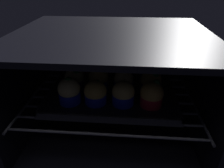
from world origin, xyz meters
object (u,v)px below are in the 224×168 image
Objects in this scene: muffin_row2_col3 at (148,71)px; muffin_row1_col2 at (124,81)px; muffin_row0_col1 at (96,93)px; muffin_row1_col1 at (99,79)px; muffin_row2_col0 at (81,69)px; muffin_row2_col1 at (102,70)px; muffin_row0_col3 at (152,95)px; baking_tray at (112,91)px; muffin_row1_col3 at (151,82)px; muffin_row1_col0 at (75,79)px; muffin_row0_col0 at (69,91)px; muffin_row0_col2 at (123,94)px; muffin_row2_col2 at (125,71)px.

muffin_row1_col2 is at bearing -136.02° from muffin_row2_col3.
muffin_row0_col1 is 0.93× the size of muffin_row1_col2.
muffin_row1_col1 is at bearing 91.21° from muffin_row0_col1.
muffin_row1_col1 is at bearing -44.91° from muffin_row2_col0.
muffin_row2_col1 is at bearing 90.23° from muffin_row0_col1.
muffin_row0_col3 reaches higher than muffin_row1_col1.
muffin_row1_col1 is 1.04× the size of muffin_row2_col3.
muffin_row1_col2 is (3.95, -0.34, 4.10)cm from baking_tray.
muffin_row1_col3 is 1.05× the size of muffin_row2_col3.
baking_tray is at bearing -147.23° from muffin_row2_col3.
muffin_row0_col1 is at bearing -136.26° from muffin_row1_col2.
muffin_row0_col1 is 16.55cm from muffin_row2_col1.
muffin_row1_col0 is at bearing -135.70° from muffin_row2_col1.
muffin_row1_col1 reaches higher than muffin_row2_col0.
muffin_row2_col3 is (25.39, 16.98, -0.43)cm from muffin_row0_col0.
muffin_row1_col3 is (0.47, 8.11, 0.12)cm from muffin_row0_col3.
muffin_row2_col1 is (-17.10, 16.57, -0.37)cm from muffin_row0_col3.
muffin_row0_col0 is at bearing -179.31° from muffin_row0_col3.
muffin_row0_col2 is 18.92cm from muffin_row1_col0.
muffin_row0_col1 is (-4.42, -8.35, 3.90)cm from baking_tray.
muffin_row0_col1 is (8.06, 0.32, -0.52)cm from muffin_row0_col0.
muffin_row2_col1 is (-8.57, 16.50, -0.22)cm from muffin_row0_col2.
baking_tray is 5.21× the size of muffin_row1_col0.
muffin_row0_col2 is at bearing -44.81° from muffin_row2_col0.
muffin_row1_col2 is 9.14cm from muffin_row1_col3.
muffin_row2_col1 is at bearing 89.16° from muffin_row1_col1.
baking_tray is at bearing -3.88° from muffin_row1_col1.
muffin_row2_col0 is (-12.53, 8.22, 4.13)cm from baking_tray.
muffin_row2_col3 is (12.91, 8.31, 3.99)cm from baking_tray.
muffin_row2_col1 is at bearing -179.66° from muffin_row2_col3.
muffin_row0_col0 is at bearing -86.90° from muffin_row1_col0.
muffin_row1_col1 is (-8.69, 8.60, 0.25)cm from muffin_row0_col2.
muffin_row2_col2 is (-8.45, 16.46, -0.06)cm from muffin_row0_col3.
muffin_row2_col0 is 0.97× the size of muffin_row2_col2.
muffin_row0_col3 is 8.12cm from muffin_row1_col3.
muffin_row1_col0 is 26.03cm from muffin_row1_col3.
muffin_row1_col2 is at bearing 26.87° from muffin_row0_col0.
muffin_row1_col0 is at bearing -177.50° from muffin_row1_col1.
muffin_row0_col2 is at bearing -63.77° from baking_tray.
muffin_row2_col0 is (-16.62, 16.51, 0.16)cm from muffin_row0_col2.
muffin_row0_col1 is at bearing -155.18° from muffin_row1_col3.
muffin_row1_col2 reaches higher than muffin_row2_col1.
muffin_row2_col3 is at bearing 0.21° from muffin_row2_col0.
muffin_row2_col2 is at bearing -0.73° from muffin_row2_col1.
muffin_row2_col1 is (8.04, -0.01, -0.37)cm from muffin_row2_col0.
muffin_row2_col0 reaches higher than muffin_row2_col3.
muffin_row0_col0 is at bearing -177.74° from muffin_row0_col1.
muffin_row0_col2 is at bearing -88.99° from muffin_row1_col2.
muffin_row0_col2 is 8.53cm from muffin_row0_col3.
muffin_row1_col0 is 11.83cm from muffin_row2_col1.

